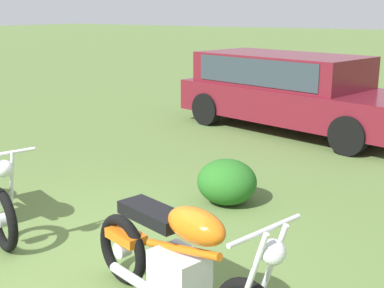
{
  "coord_description": "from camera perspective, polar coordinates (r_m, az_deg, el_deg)",
  "views": [
    {
      "loc": [
        3.23,
        -2.84,
        2.24
      ],
      "look_at": [
        0.09,
        2.1,
        0.71
      ],
      "focal_mm": 48.15,
      "sensor_mm": 36.0,
      "label": 1
    }
  ],
  "objects": [
    {
      "name": "shrub_low",
      "position": [
        6.12,
        3.88,
        -4.2
      ],
      "size": [
        0.72,
        0.69,
        0.54
      ],
      "color": "#23611E",
      "rests_on": "ground"
    },
    {
      "name": "ground_plane",
      "position": [
        4.85,
        -14.75,
        -13.43
      ],
      "size": [
        120.0,
        120.0,
        0.0
      ],
      "primitive_type": "plane",
      "color": "#567038"
    },
    {
      "name": "motorcycle_orange",
      "position": [
        3.83,
        -1.42,
        -12.86
      ],
      "size": [
        1.97,
        0.84,
        1.02
      ],
      "rotation": [
        0.0,
        0.0,
        -0.27
      ],
      "color": "black",
      "rests_on": "ground"
    },
    {
      "name": "car_burgundy",
      "position": [
        10.01,
        10.69,
        6.32
      ],
      "size": [
        4.81,
        2.77,
        1.43
      ],
      "rotation": [
        0.0,
        0.0,
        -0.23
      ],
      "color": "maroon",
      "rests_on": "ground"
    }
  ]
}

